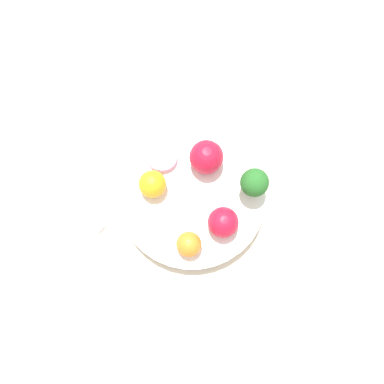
% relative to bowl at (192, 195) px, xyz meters
% --- Properties ---
extents(ground_plane, '(6.00, 6.00, 0.00)m').
position_rel_bowl_xyz_m(ground_plane, '(0.00, 0.00, -0.04)').
color(ground_plane, gray).
extents(table_surface, '(1.20, 1.20, 0.02)m').
position_rel_bowl_xyz_m(table_surface, '(0.00, 0.00, -0.03)').
color(table_surface, beige).
rests_on(table_surface, ground_plane).
extents(bowl, '(0.26, 0.26, 0.03)m').
position_rel_bowl_xyz_m(bowl, '(0.00, 0.00, 0.00)').
color(bowl, white).
rests_on(bowl, table_surface).
extents(broccoli, '(0.05, 0.05, 0.07)m').
position_rel_bowl_xyz_m(broccoli, '(-0.04, -0.10, 0.06)').
color(broccoli, '#8CB76B').
rests_on(broccoli, bowl).
extents(apple_red, '(0.05, 0.05, 0.05)m').
position_rel_bowl_xyz_m(apple_red, '(-0.07, -0.02, 0.04)').
color(apple_red, '#B7142D').
rests_on(apple_red, bowl).
extents(apple_green, '(0.06, 0.06, 0.06)m').
position_rel_bowl_xyz_m(apple_green, '(0.04, -0.05, 0.05)').
color(apple_green, '#B7142D').
rests_on(apple_green, bowl).
extents(orange_front, '(0.05, 0.05, 0.05)m').
position_rel_bowl_xyz_m(orange_front, '(0.04, 0.06, 0.04)').
color(orange_front, orange).
rests_on(orange_front, bowl).
extents(orange_back, '(0.04, 0.04, 0.04)m').
position_rel_bowl_xyz_m(orange_back, '(-0.08, 0.05, 0.04)').
color(orange_back, orange).
rests_on(orange_back, bowl).
extents(small_cup, '(0.05, 0.05, 0.02)m').
position_rel_bowl_xyz_m(small_cup, '(0.08, 0.02, 0.02)').
color(small_cup, '#EA9EC6').
rests_on(small_cup, bowl).
extents(spoon, '(0.08, 0.04, 0.01)m').
position_rel_bowl_xyz_m(spoon, '(0.06, 0.19, -0.01)').
color(spoon, silver).
rests_on(spoon, table_surface).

